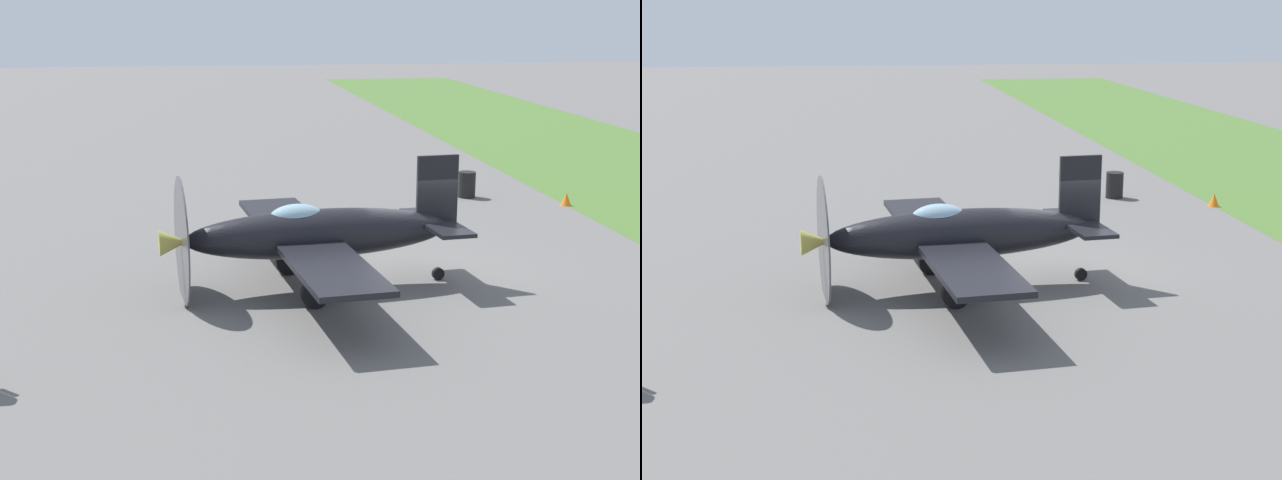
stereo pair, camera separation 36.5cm
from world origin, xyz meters
TOP-DOWN VIEW (x-y plane):
  - ground_plane at (0.00, 0.00)m, footprint 160.00×160.00m
  - airplane_lead at (-1.12, 2.82)m, footprint 9.10×7.21m
  - fuel_drum at (8.68, -3.95)m, footprint 0.60×0.60m
  - runway_marker_cone at (6.88, -6.85)m, footprint 0.36×0.36m

SIDE VIEW (x-z plane):
  - ground_plane at x=0.00m, z-range 0.00..0.00m
  - runway_marker_cone at x=6.88m, z-range 0.00..0.44m
  - fuel_drum at x=8.68m, z-range 0.00..0.90m
  - airplane_lead at x=-1.12m, z-range -0.26..2.97m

